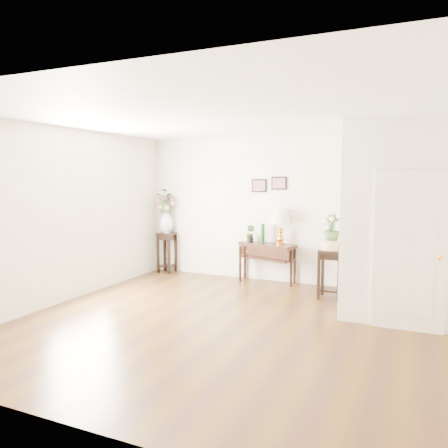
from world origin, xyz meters
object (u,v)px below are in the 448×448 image
Objects in this scene: console_table at (267,263)px; plant_stand_b at (331,274)px; table_lamp at (280,226)px; plant_stand_a at (167,252)px.

console_table is 1.47m from plant_stand_b.
plant_stand_b is (1.06, -0.64, -0.70)m from table_lamp.
table_lamp reaches higher than console_table.
console_table is 2.23m from plant_stand_a.
plant_stand_a is (-2.49, 0.00, -0.68)m from table_lamp.
plant_stand_a is 3.61m from plant_stand_b.
console_table is 1.38× the size of plant_stand_b.
plant_stand_b is at bearing -10.26° from plant_stand_a.
console_table is 0.77m from table_lamp.
plant_stand_a reaches higher than plant_stand_b.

